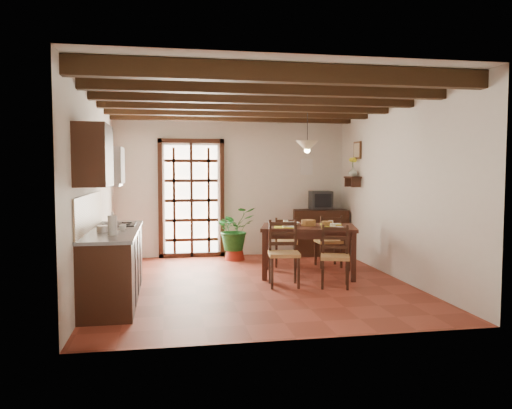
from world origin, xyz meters
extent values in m
plane|color=brown|center=(0.00, 0.00, 0.00)|extent=(5.00, 5.00, 0.00)
cube|color=silver|center=(0.00, 2.50, 1.40)|extent=(4.50, 0.02, 2.80)
cube|color=silver|center=(0.00, -2.50, 1.40)|extent=(4.50, 0.02, 2.80)
cube|color=silver|center=(-2.25, 0.00, 1.40)|extent=(0.02, 5.00, 2.80)
cube|color=silver|center=(2.25, 0.00, 1.40)|extent=(0.02, 5.00, 2.80)
cube|color=white|center=(0.00, 0.00, 2.80)|extent=(4.50, 5.00, 0.02)
cube|color=black|center=(0.00, -2.10, 2.69)|extent=(4.50, 0.14, 0.20)
cube|color=black|center=(0.00, -1.26, 2.69)|extent=(4.50, 0.14, 0.20)
cube|color=black|center=(0.00, -0.42, 2.69)|extent=(4.50, 0.14, 0.20)
cube|color=black|center=(0.00, 0.42, 2.69)|extent=(4.50, 0.14, 0.20)
cube|color=black|center=(0.00, 1.26, 2.69)|extent=(4.50, 0.14, 0.20)
cube|color=black|center=(0.00, 2.10, 2.69)|extent=(4.50, 0.14, 0.20)
cube|color=white|center=(-0.80, 2.49, 1.10)|extent=(1.01, 0.02, 2.11)
cube|color=black|center=(-0.80, 2.44, 2.24)|extent=(1.26, 0.10, 0.08)
cube|color=black|center=(-1.39, 2.44, 1.10)|extent=(0.08, 0.10, 2.28)
cube|color=black|center=(-0.21, 2.44, 1.10)|extent=(0.08, 0.10, 2.28)
cube|color=black|center=(-0.80, 2.42, 1.10)|extent=(1.01, 0.03, 2.02)
cube|color=black|center=(-1.95, -0.60, 0.44)|extent=(0.60, 2.20, 0.88)
cube|color=slate|center=(-1.95, -0.60, 0.90)|extent=(0.64, 2.25, 0.04)
cube|color=tan|center=(-2.23, -0.60, 1.13)|extent=(0.02, 2.20, 0.50)
cube|color=black|center=(-2.08, -1.30, 1.85)|extent=(0.35, 0.80, 0.70)
cube|color=white|center=(-2.05, -0.05, 1.75)|extent=(0.38, 0.60, 0.50)
cube|color=silver|center=(-2.05, -0.05, 1.48)|extent=(0.32, 0.55, 0.04)
cube|color=black|center=(-1.95, -0.05, 0.93)|extent=(0.50, 0.55, 0.02)
cylinder|color=white|center=(-1.90, -1.15, 1.03)|extent=(0.11, 0.11, 0.24)
cylinder|color=silver|center=(-2.05, -0.85, 0.95)|extent=(0.14, 0.14, 0.10)
cube|color=#3C1C13|center=(0.95, 0.41, 0.77)|extent=(1.66, 1.29, 0.05)
cube|color=#3C1C13|center=(0.95, 0.41, 0.69)|extent=(1.49, 1.16, 0.10)
cube|color=#3C1C13|center=(1.70, 0.63, 0.37)|extent=(0.09, 0.09, 0.74)
cube|color=#3C1C13|center=(0.40, 0.97, 0.37)|extent=(0.09, 0.09, 0.74)
cube|color=#3C1C13|center=(1.49, -0.16, 0.37)|extent=(0.09, 0.09, 0.74)
cube|color=#3C1C13|center=(0.20, 0.18, 0.37)|extent=(0.09, 0.09, 0.74)
cube|color=#B0824A|center=(0.40, -0.24, 0.47)|extent=(0.49, 0.47, 0.05)
cube|color=black|center=(0.42, -0.06, 0.71)|extent=(0.44, 0.09, 0.48)
cube|color=black|center=(0.40, -0.24, 0.24)|extent=(0.46, 0.45, 0.47)
cube|color=#B0824A|center=(1.11, -0.43, 0.44)|extent=(0.51, 0.50, 0.05)
cube|color=black|center=(1.16, -0.27, 0.66)|extent=(0.40, 0.16, 0.45)
cube|color=black|center=(1.11, -0.43, 0.22)|extent=(0.49, 0.47, 0.44)
cube|color=#B0824A|center=(0.79, 1.24, 0.43)|extent=(0.48, 0.46, 0.05)
cube|color=black|center=(0.75, 1.08, 0.65)|extent=(0.40, 0.13, 0.44)
cube|color=black|center=(0.79, 1.24, 0.21)|extent=(0.45, 0.44, 0.43)
cube|color=#B0824A|center=(1.50, 1.05, 0.45)|extent=(0.42, 0.40, 0.05)
cube|color=black|center=(1.50, 0.88, 0.68)|extent=(0.42, 0.04, 0.46)
cube|color=black|center=(1.50, 1.05, 0.22)|extent=(0.40, 0.38, 0.45)
cube|color=yellow|center=(0.58, 0.18, 0.84)|extent=(0.34, 0.25, 0.01)
cube|color=yellow|center=(1.32, 0.18, 0.84)|extent=(0.34, 0.25, 0.01)
cube|color=yellow|center=(0.58, 0.64, 0.84)|extent=(0.34, 0.25, 0.01)
cube|color=yellow|center=(1.32, 0.64, 0.84)|extent=(0.34, 0.25, 0.01)
cylinder|color=olive|center=(0.95, 0.41, 0.89)|extent=(0.23, 0.23, 0.09)
imported|color=white|center=(0.71, 0.52, 0.82)|extent=(0.27, 0.27, 0.05)
cube|color=black|center=(1.72, 2.23, 0.45)|extent=(1.13, 0.67, 0.90)
cube|color=black|center=(1.72, 2.23, 1.09)|extent=(0.43, 0.39, 0.35)
cube|color=black|center=(1.72, 2.04, 1.09)|extent=(0.33, 0.04, 0.26)
cube|color=white|center=(1.50, 2.48, 1.75)|extent=(0.25, 0.03, 0.32)
cone|color=maroon|center=(-0.02, 1.99, 0.11)|extent=(0.38, 0.38, 0.23)
imported|color=#144C19|center=(-0.02, 1.99, 0.57)|extent=(2.40, 2.26, 2.12)
cube|color=black|center=(2.14, 1.60, 1.55)|extent=(0.20, 0.42, 0.03)
cube|color=black|center=(2.14, 1.43, 1.46)|extent=(0.18, 0.03, 0.18)
cube|color=black|center=(2.14, 1.77, 1.46)|extent=(0.18, 0.03, 0.18)
imported|color=#B2BFB2|center=(2.14, 1.60, 1.65)|extent=(0.15, 0.15, 0.15)
sphere|color=yellow|center=(2.14, 1.60, 1.86)|extent=(0.14, 0.14, 0.14)
cylinder|color=#144C19|center=(2.14, 1.60, 1.71)|extent=(0.01, 0.01, 0.28)
cube|color=brown|center=(2.23, 1.60, 2.05)|extent=(0.03, 0.32, 0.32)
cube|color=#C3B292|center=(2.21, 1.60, 2.05)|extent=(0.01, 0.26, 0.26)
cylinder|color=black|center=(0.95, 0.51, 2.45)|extent=(0.01, 0.01, 0.70)
cone|color=beige|center=(0.95, 0.51, 2.08)|extent=(0.36, 0.36, 0.14)
sphere|color=#FFD88C|center=(0.95, 0.51, 2.00)|extent=(0.09, 0.09, 0.09)
camera|label=1|loc=(-1.26, -7.21, 1.69)|focal=35.00mm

